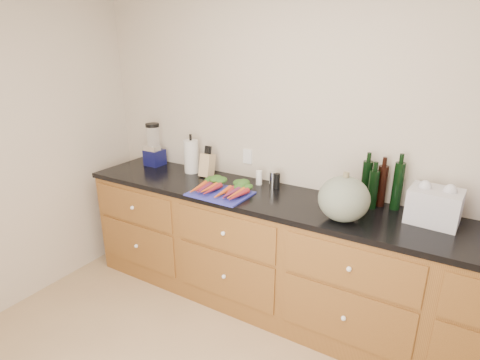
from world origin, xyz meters
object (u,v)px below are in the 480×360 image
Objects in this scene: carrots at (224,188)px; tomato_box at (331,195)px; squash at (344,199)px; paper_towel at (191,156)px; knife_block at (207,165)px; cutting_board at (220,194)px; blender_appliance at (154,147)px.

tomato_box is at bearing 20.80° from carrots.
tomato_box is at bearing 119.22° from squash.
knife_block is at bearing -6.33° from paper_towel.
paper_towel is 1.48× the size of knife_block.
squash is 0.36m from tomato_box.
squash reaches higher than knife_block.
cutting_board is 0.81m from tomato_box.
knife_block reaches higher than cutting_board.
carrots reaches higher than cutting_board.
squash is at bearing -11.69° from paper_towel.
squash reaches higher than tomato_box.
tomato_box reaches higher than cutting_board.
cutting_board is 0.45m from knife_block.
knife_block is 1.07m from tomato_box.
cutting_board is 2.26× the size of knife_block.
cutting_board is 0.62m from paper_towel.
blender_appliance is 0.43m from paper_towel.
paper_towel is 2.03× the size of tomato_box.
cutting_board is at bearing -155.91° from tomato_box.
squash is (0.91, 0.03, 0.14)m from cutting_board.
paper_towel is at bearing 147.86° from cutting_board.
squash and paper_towel have the same top height.
blender_appliance reaches higher than carrots.
cutting_board is 0.99× the size of carrots.
cutting_board is 1.01m from blender_appliance.
blender_appliance is at bearing 171.04° from squash.
paper_towel is 1.25m from tomato_box.
squash is 1.11× the size of paper_towel.
cutting_board is at bearing -18.70° from blender_appliance.
cutting_board is at bearing -42.35° from knife_block.
squash is 0.82× the size of blender_appliance.
paper_towel is at bearing 173.67° from knife_block.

